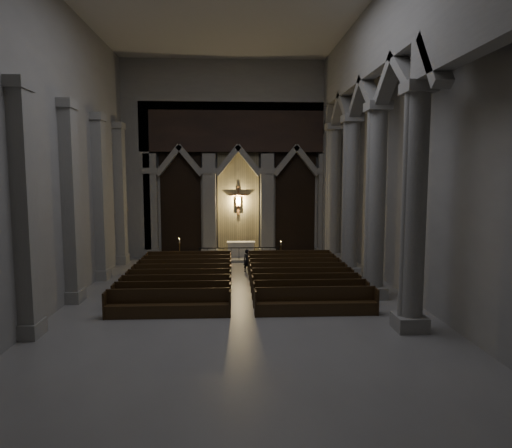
# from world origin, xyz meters

# --- Properties ---
(room) EXTENTS (24.00, 24.10, 12.00)m
(room) POSITION_xyz_m (0.00, 0.00, 7.60)
(room) COLOR gray
(room) RESTS_ON ground
(sanctuary_wall) EXTENTS (14.00, 0.77, 12.00)m
(sanctuary_wall) POSITION_xyz_m (0.00, 11.54, 6.62)
(sanctuary_wall) COLOR gray
(sanctuary_wall) RESTS_ON ground
(right_arcade) EXTENTS (1.00, 24.00, 12.00)m
(right_arcade) POSITION_xyz_m (5.50, 1.33, 7.83)
(right_arcade) COLOR gray
(right_arcade) RESTS_ON ground
(left_pilasters) EXTENTS (0.60, 13.00, 8.03)m
(left_pilasters) POSITION_xyz_m (-6.75, 3.50, 3.91)
(left_pilasters) COLOR gray
(left_pilasters) RESTS_ON ground
(sanctuary_step) EXTENTS (8.50, 2.60, 0.15)m
(sanctuary_step) POSITION_xyz_m (0.00, 10.60, 0.07)
(sanctuary_step) COLOR gray
(sanctuary_step) RESTS_ON ground
(altar) EXTENTS (1.72, 0.69, 0.88)m
(altar) POSITION_xyz_m (0.14, 10.77, 0.59)
(altar) COLOR beige
(altar) RESTS_ON sanctuary_step
(altar_rail) EXTENTS (4.66, 0.09, 0.91)m
(altar_rail) POSITION_xyz_m (0.00, 9.40, 0.61)
(altar_rail) COLOR black
(altar_rail) RESTS_ON ground
(candle_stand_left) EXTENTS (0.26, 0.26, 1.52)m
(candle_stand_left) POSITION_xyz_m (-3.38, 8.94, 0.41)
(candle_stand_left) COLOR olive
(candle_stand_left) RESTS_ON ground
(candle_stand_right) EXTENTS (0.22, 0.22, 1.30)m
(candle_stand_right) POSITION_xyz_m (2.42, 9.02, 0.35)
(candle_stand_right) COLOR olive
(candle_stand_right) RESTS_ON ground
(pews) EXTENTS (9.94, 8.59, 1.01)m
(pews) POSITION_xyz_m (-0.00, 3.34, 0.33)
(pews) COLOR black
(pews) RESTS_ON ground
(worshipper) EXTENTS (0.50, 0.41, 1.19)m
(worshipper) POSITION_xyz_m (0.41, 6.86, 0.60)
(worshipper) COLOR black
(worshipper) RESTS_ON ground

